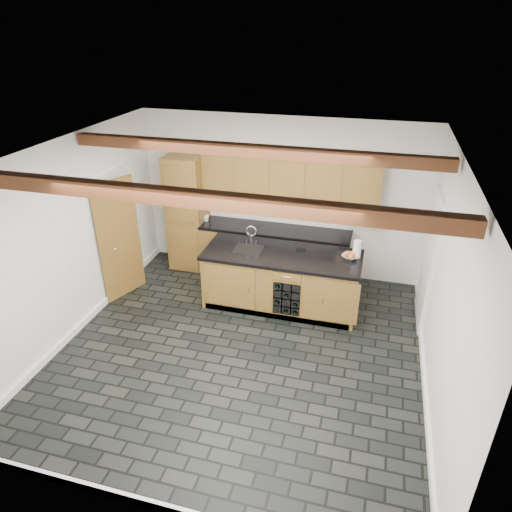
{
  "coord_description": "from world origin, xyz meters",
  "views": [
    {
      "loc": [
        1.57,
        -4.89,
        4.18
      ],
      "look_at": [
        0.01,
        0.8,
        1.1
      ],
      "focal_mm": 32.0,
      "sensor_mm": 36.0,
      "label": 1
    }
  ],
  "objects": [
    {
      "name": "ground",
      "position": [
        0.0,
        0.0,
        0.0
      ],
      "size": [
        5.0,
        5.0,
        0.0
      ],
      "primitive_type": "plane",
      "color": "black",
      "rests_on": "ground"
    },
    {
      "name": "room_shell",
      "position": [
        -0.09,
        0.53,
        1.53
      ],
      "size": [
        5.01,
        5.0,
        5.0
      ],
      "color": "white",
      "rests_on": "ground"
    },
    {
      "name": "back_cabinetry",
      "position": [
        -0.38,
        2.24,
        0.98
      ],
      "size": [
        3.65,
        0.62,
        2.2
      ],
      "color": "olive",
      "rests_on": "ground"
    },
    {
      "name": "island",
      "position": [
        0.31,
        1.28,
        0.46
      ],
      "size": [
        2.48,
        0.96,
        0.93
      ],
      "color": "olive",
      "rests_on": "ground"
    },
    {
      "name": "faucet",
      "position": [
        -0.25,
        1.33,
        0.96
      ],
      "size": [
        0.45,
        0.4,
        0.34
      ],
      "color": "black",
      "rests_on": "island"
    },
    {
      "name": "kitchen_scale",
      "position": [
        0.55,
        1.55,
        0.95
      ],
      "size": [
        0.17,
        0.12,
        0.05
      ],
      "rotation": [
        0.0,
        0.0,
        0.22
      ],
      "color": "black",
      "rests_on": "island"
    },
    {
      "name": "fruit_bowl",
      "position": [
        1.33,
        1.42,
        0.96
      ],
      "size": [
        0.3,
        0.3,
        0.06
      ],
      "primitive_type": "imported",
      "rotation": [
        0.0,
        0.0,
        -0.36
      ],
      "color": "beige",
      "rests_on": "island"
    },
    {
      "name": "fruit_cluster",
      "position": [
        1.33,
        1.42,
        0.99
      ],
      "size": [
        0.16,
        0.17,
        0.07
      ],
      "color": "red",
      "rests_on": "fruit_bowl"
    },
    {
      "name": "paper_towel",
      "position": [
        1.42,
        1.48,
        1.07
      ],
      "size": [
        0.12,
        0.12,
        0.28
      ],
      "primitive_type": "cylinder",
      "color": "white",
      "rests_on": "island"
    },
    {
      "name": "mug",
      "position": [
        -1.3,
        2.2,
        0.98
      ],
      "size": [
        0.13,
        0.13,
        0.1
      ],
      "primitive_type": "imported",
      "rotation": [
        0.0,
        0.0,
        -0.25
      ],
      "color": "white",
      "rests_on": "back_cabinetry"
    }
  ]
}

